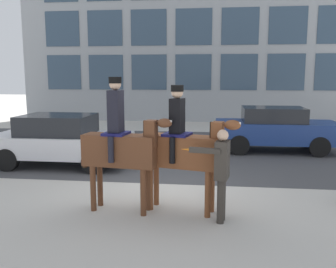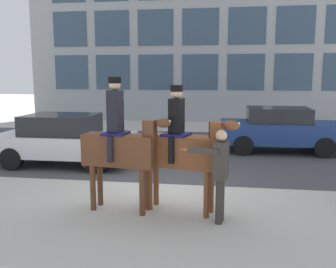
{
  "view_description": "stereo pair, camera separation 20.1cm",
  "coord_description": "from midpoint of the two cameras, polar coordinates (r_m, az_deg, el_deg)",
  "views": [
    {
      "loc": [
        1.18,
        -8.18,
        2.61
      ],
      "look_at": [
        0.27,
        -0.78,
        1.43
      ],
      "focal_mm": 40.0,
      "sensor_mm": 36.0,
      "label": 1
    },
    {
      "loc": [
        1.38,
        -8.15,
        2.61
      ],
      "look_at": [
        0.27,
        -0.78,
        1.43
      ],
      "focal_mm": 40.0,
      "sensor_mm": 36.0,
      "label": 2
    }
  ],
  "objects": [
    {
      "name": "pedestrian_bystander",
      "position": [
        6.66,
        7.24,
        -5.25
      ],
      "size": [
        0.88,
        0.44,
        1.67
      ],
      "rotation": [
        0.0,
        0.0,
        2.97
      ],
      "color": "#332D28",
      "rests_on": "ground_plane"
    },
    {
      "name": "mounted_horse_lead",
      "position": [
        7.17,
        -7.94,
        -1.78
      ],
      "size": [
        1.81,
        0.65,
        2.58
      ],
      "rotation": [
        0.0,
        0.0,
        -0.13
      ],
      "color": "#59331E",
      "rests_on": "ground_plane"
    },
    {
      "name": "mounted_horse_companion",
      "position": [
        7.09,
        1.42,
        -2.14
      ],
      "size": [
        1.97,
        0.8,
        2.43
      ],
      "rotation": [
        0.0,
        0.0,
        -0.23
      ],
      "color": "brown",
      "rests_on": "ground_plane"
    },
    {
      "name": "road_surface",
      "position": [
        13.23,
        1.35,
        -2.39
      ],
      "size": [
        19.81,
        8.5,
        0.01
      ],
      "color": "#444447",
      "rests_on": "ground_plane"
    },
    {
      "name": "street_car_near_lane",
      "position": [
        11.31,
        -16.54,
        -0.82
      ],
      "size": [
        3.94,
        1.89,
        1.48
      ],
      "color": "silver",
      "rests_on": "ground_plane"
    },
    {
      "name": "ground_plane",
      "position": [
        8.66,
        -1.8,
        -8.55
      ],
      "size": [
        80.0,
        80.0,
        0.0
      ],
      "primitive_type": "plane",
      "color": "beige"
    },
    {
      "name": "street_car_far_lane",
      "position": [
        13.33,
        15.57,
        0.82
      ],
      "size": [
        4.09,
        1.78,
        1.52
      ],
      "color": "navy",
      "rests_on": "ground_plane"
    }
  ]
}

